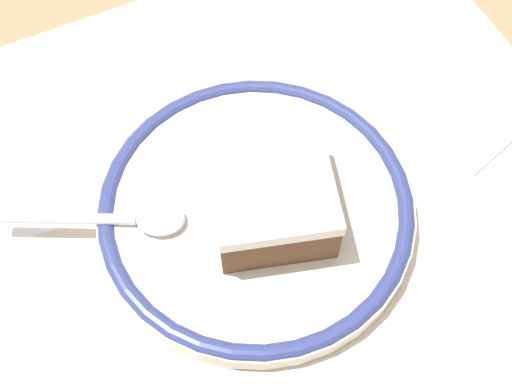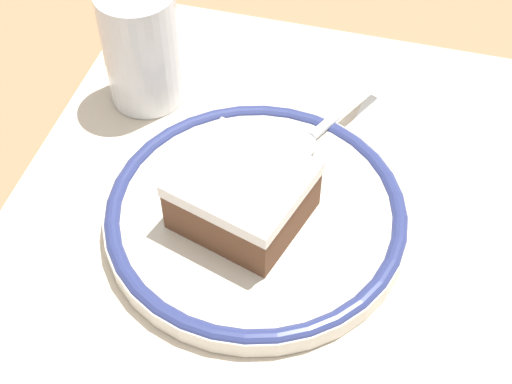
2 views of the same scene
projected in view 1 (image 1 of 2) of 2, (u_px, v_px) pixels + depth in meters
The scene contains 7 objects.
ground_plane at pixel (253, 190), 0.53m from camera, with size 2.40×2.40×0.00m, color #9E7551.
placemat at pixel (253, 189), 0.53m from camera, with size 0.51×0.43×0.00m, color beige.
plate at pixel (256, 210), 0.51m from camera, with size 0.22×0.22×0.02m.
cake_slice at pixel (271, 195), 0.49m from camera, with size 0.10×0.11×0.04m.
spoon at pixel (123, 219), 0.50m from camera, with size 0.12×0.07×0.01m.
napkin at pixel (28, 154), 0.55m from camera, with size 0.14×0.11×0.00m, color white.
sugar_packet at pixel (480, 143), 0.55m from camera, with size 0.05×0.03×0.01m, color white.
Camera 1 is at (-0.11, -0.24, 0.46)m, focal length 50.92 mm.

